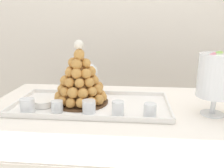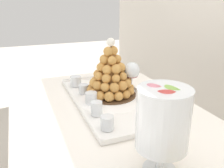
% 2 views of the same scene
% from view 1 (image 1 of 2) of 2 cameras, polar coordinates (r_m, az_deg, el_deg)
% --- Properties ---
extents(backdrop_wall, '(4.80, 0.10, 2.50)m').
position_cam_1_polar(backdrop_wall, '(2.02, 8.32, 19.05)').
color(backdrop_wall, silver).
rests_on(backdrop_wall, ground_plane).
extents(buffet_table, '(1.51, 0.81, 0.73)m').
position_cam_1_polar(buffet_table, '(1.06, 9.76, -11.45)').
color(buffet_table, brown).
rests_on(buffet_table, ground_plane).
extents(serving_tray, '(0.69, 0.34, 0.02)m').
position_cam_1_polar(serving_tray, '(1.08, -4.77, -5.04)').
color(serving_tray, white).
rests_on(serving_tray, buffet_table).
extents(croquembouche, '(0.25, 0.25, 0.29)m').
position_cam_1_polar(croquembouche, '(1.08, -7.60, 0.98)').
color(croquembouche, '#4C331E').
rests_on(croquembouche, serving_tray).
extents(dessert_cup_left, '(0.06, 0.06, 0.06)m').
position_cam_1_polar(dessert_cup_left, '(1.05, -19.55, -4.91)').
color(dessert_cup_left, silver).
rests_on(dessert_cup_left, serving_tray).
extents(dessert_cup_mid_left, '(0.05, 0.05, 0.05)m').
position_cam_1_polar(dessert_cup_mid_left, '(1.02, -12.97, -5.30)').
color(dessert_cup_mid_left, silver).
rests_on(dessert_cup_mid_left, serving_tray).
extents(dessert_cup_centre, '(0.05, 0.05, 0.05)m').
position_cam_1_polar(dessert_cup_centre, '(0.98, -5.52, -5.51)').
color(dessert_cup_centre, silver).
rests_on(dessert_cup_centre, serving_tray).
extents(dessert_cup_mid_right, '(0.05, 0.05, 0.06)m').
position_cam_1_polar(dessert_cup_mid_right, '(0.95, 1.43, -5.93)').
color(dessert_cup_mid_right, silver).
rests_on(dessert_cup_mid_right, serving_tray).
extents(dessert_cup_right, '(0.05, 0.05, 0.05)m').
position_cam_1_polar(dessert_cup_right, '(0.95, 9.07, -6.26)').
color(dessert_cup_right, silver).
rests_on(dessert_cup_right, serving_tray).
extents(creme_brulee_ramekin, '(0.08, 0.08, 0.03)m').
position_cam_1_polar(creme_brulee_ramekin, '(1.10, -15.94, -4.38)').
color(creme_brulee_ramekin, white).
rests_on(creme_brulee_ramekin, serving_tray).
extents(macaron_goblet, '(0.15, 0.15, 0.27)m').
position_cam_1_polar(macaron_goblet, '(1.03, 23.69, 1.77)').
color(macaron_goblet, white).
rests_on(macaron_goblet, buffet_table).
extents(wine_glass, '(0.08, 0.08, 0.17)m').
position_cam_1_polar(wine_glass, '(1.17, -5.45, 2.62)').
color(wine_glass, silver).
rests_on(wine_glass, buffet_table).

